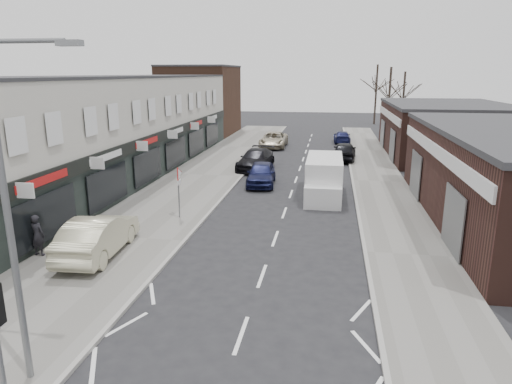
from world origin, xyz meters
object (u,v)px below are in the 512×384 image
at_px(white_van, 324,178).
at_px(parked_car_right_b, 344,151).
at_px(sedan_on_pavement, 98,235).
at_px(parked_car_right_c, 342,137).
at_px(street_lamp, 12,199).
at_px(warning_sign, 179,178).
at_px(parked_car_right_a, 327,184).
at_px(parked_car_left_a, 261,174).
at_px(pedestrian, 37,235).
at_px(parked_car_left_c, 274,140).
at_px(parked_car_left_b, 256,159).

height_order(white_van, parked_car_right_b, white_van).
distance_m(sedan_on_pavement, parked_car_right_c, 35.42).
relative_size(street_lamp, parked_car_right_b, 1.71).
relative_size(street_lamp, white_van, 1.33).
xyz_separation_m(warning_sign, parked_car_right_a, (7.36, 6.12, -1.50)).
bearing_deg(parked_car_left_a, parked_car_right_a, -28.69).
xyz_separation_m(white_van, pedestrian, (-11.20, -11.76, -0.13)).
distance_m(street_lamp, parked_car_left_c, 37.24).
distance_m(warning_sign, parked_car_left_a, 8.76).
bearing_deg(parked_car_left_a, parked_car_right_b, 55.97).
bearing_deg(sedan_on_pavement, street_lamp, 102.97).
relative_size(parked_car_left_a, parked_car_left_c, 0.82).
distance_m(warning_sign, pedestrian, 7.16).
distance_m(pedestrian, parked_car_left_c, 30.56).
relative_size(parked_car_left_b, parked_car_right_a, 1.25).
relative_size(pedestrian, parked_car_right_c, 0.40).
height_order(parked_car_left_a, parked_car_right_a, parked_car_left_a).
bearing_deg(pedestrian, parked_car_right_a, -127.22).
bearing_deg(parked_car_right_c, parked_car_left_b, 65.18).
bearing_deg(parked_car_left_c, sedan_on_pavement, -96.85).
relative_size(white_van, parked_car_left_b, 1.13).
xyz_separation_m(parked_car_left_a, parked_car_right_a, (4.40, -2.00, -0.06)).
xyz_separation_m(parked_car_left_a, parked_car_left_b, (-1.20, 4.99, 0.01)).
relative_size(parked_car_left_b, parked_car_right_b, 1.14).
xyz_separation_m(sedan_on_pavement, pedestrian, (-2.36, -0.48, 0.04)).
height_order(parked_car_left_b, parked_car_right_b, parked_car_right_b).
relative_size(parked_car_left_c, parked_car_right_b, 1.16).
height_order(parked_car_left_c, parked_car_right_a, parked_car_left_c).
distance_m(white_van, parked_car_right_a, 0.47).
height_order(pedestrian, parked_car_right_b, pedestrian).
relative_size(parked_car_left_a, parked_car_right_c, 1.05).
bearing_deg(parked_car_right_b, warning_sign, 68.57).
bearing_deg(parked_car_right_b, white_van, 87.10).
relative_size(parked_car_left_c, parked_car_right_c, 1.28).
bearing_deg(parked_car_right_a, parked_car_left_c, -68.49).
bearing_deg(parked_car_left_a, parked_car_left_b, 99.32).
bearing_deg(street_lamp, parked_car_left_c, 88.26).
bearing_deg(street_lamp, white_van, 70.84).
bearing_deg(parked_car_right_c, parked_car_right_b, 89.23).
bearing_deg(street_lamp, parked_car_right_a, 70.43).
xyz_separation_m(parked_car_left_c, parked_car_right_a, (5.60, -18.10, -0.05)).
xyz_separation_m(white_van, parked_car_right_b, (1.50, 12.09, -0.31)).
relative_size(pedestrian, parked_car_right_b, 0.37).
distance_m(sedan_on_pavement, pedestrian, 2.41).
xyz_separation_m(parked_car_left_a, parked_car_right_b, (5.70, 9.95, 0.04)).
height_order(pedestrian, parked_car_left_c, pedestrian).
distance_m(parked_car_left_a, parked_car_right_a, 4.83).
bearing_deg(parked_car_right_a, parked_car_right_c, -89.00).
xyz_separation_m(parked_car_left_b, parked_car_right_a, (5.60, -6.99, -0.07)).
bearing_deg(parked_car_left_c, parked_car_left_b, -90.20).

